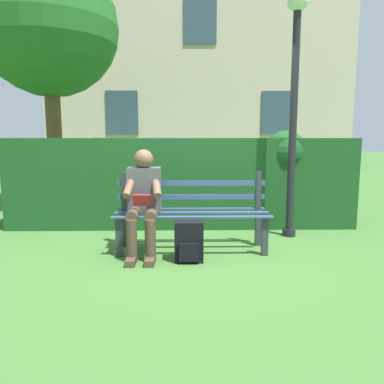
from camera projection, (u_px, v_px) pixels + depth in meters
The scene contains 8 objects.
ground at pixel (192, 250), 4.43m from camera, with size 60.00×60.00×0.00m, color #3D6B2D.
park_bench at pixel (192, 212), 4.44m from camera, with size 1.80×0.55×0.91m.
person_seated at pixel (143, 199), 4.22m from camera, with size 0.44×0.73×1.19m.
hedge_backdrop at pixel (184, 180), 5.60m from camera, with size 5.08×0.75×1.43m.
tree at pixel (44, 31), 6.63m from camera, with size 2.57×2.45×4.49m.
building_facade at pixel (198, 65), 11.81m from camera, with size 8.81×3.02×7.21m.
backpack at pixel (189, 242), 4.02m from camera, with size 0.31×0.27×0.44m.
lamp_post at pixel (294, 91), 4.80m from camera, with size 0.26×0.26×3.14m.
Camera 1 is at (0.08, 4.28, 1.33)m, focal length 34.91 mm.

